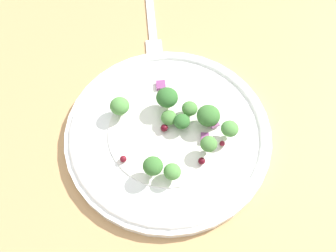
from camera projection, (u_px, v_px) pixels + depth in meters
ground_plane at (142, 139)px, 53.51cm from camera, size 180.00×180.00×2.00cm
plate at (168, 133)px, 51.81cm from camera, size 26.91×26.91×1.70cm
dressing_pool at (168, 131)px, 51.43cm from camera, size 15.61×15.61×0.20cm
broccoli_floret_0 at (169, 99)px, 51.21cm from camera, size 2.87×2.87×2.91cm
broccoli_floret_1 at (118, 107)px, 51.19cm from camera, size 2.55×2.55×2.58cm
broccoli_floret_2 at (153, 166)px, 46.63cm from camera, size 2.42×2.42×2.45cm
broccoli_floret_3 at (169, 118)px, 51.09cm from camera, size 2.07×2.07×2.10cm
broccoli_floret_4 at (182, 122)px, 50.52cm from camera, size 2.12×2.12×2.15cm
broccoli_floret_5 at (190, 109)px, 51.54cm from camera, size 2.07×2.07×2.10cm
broccoli_floret_6 at (208, 116)px, 50.23cm from camera, size 2.99×2.99×3.03cm
broccoli_floret_7 at (230, 129)px, 49.28cm from camera, size 2.23×2.23×2.25cm
broccoli_floret_8 at (209, 144)px, 48.28cm from camera, size 2.11×2.11×2.13cm
broccoli_floret_9 at (172, 172)px, 46.98cm from camera, size 2.11×2.11×2.14cm
cranberry_0 at (214, 123)px, 51.10cm from camera, size 0.78×0.78×0.78cm
cranberry_1 at (202, 161)px, 48.62cm from camera, size 0.89×0.89×0.89cm
cranberry_2 at (164, 128)px, 50.89cm from camera, size 0.96×0.96×0.96cm
cranberry_3 at (222, 144)px, 49.68cm from camera, size 0.71×0.71×0.71cm
cranberry_4 at (123, 159)px, 48.89cm from camera, size 0.84×0.84×0.84cm
onion_bit_0 at (205, 138)px, 50.48cm from camera, size 1.66×1.68×0.48cm
onion_bit_1 at (214, 124)px, 51.33cm from camera, size 1.38×1.45×0.36cm
onion_bit_2 at (161, 85)px, 54.64cm from camera, size 1.88×1.87×0.53cm
fork at (151, 19)px, 62.77cm from camera, size 15.28×13.49×0.50cm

